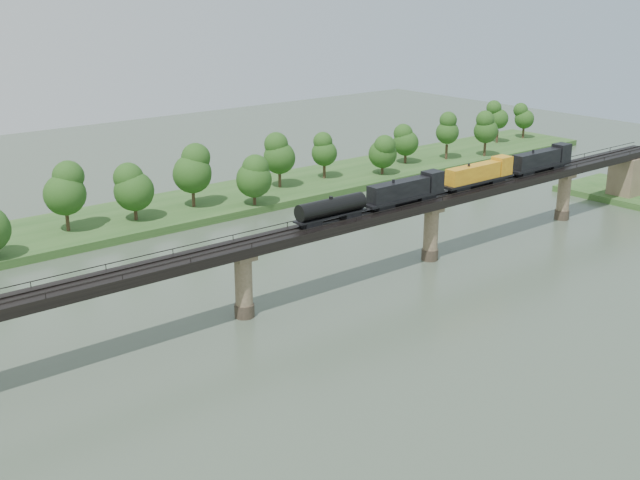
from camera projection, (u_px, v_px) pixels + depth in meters
ground at (384, 393)px, 97.40m from camera, size 400.00×400.00×0.00m
far_bank at (89, 227)px, 159.56m from camera, size 300.00×24.00×1.60m
bridge at (244, 282)px, 117.73m from camera, size 236.00×30.00×11.50m
bridge_superstructure at (242, 242)px, 115.76m from camera, size 220.00×4.90×0.75m
far_treeline at (53, 200)px, 148.83m from camera, size 289.06×17.54×13.60m
freight_train at (455, 180)px, 142.77m from camera, size 69.49×2.71×4.78m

